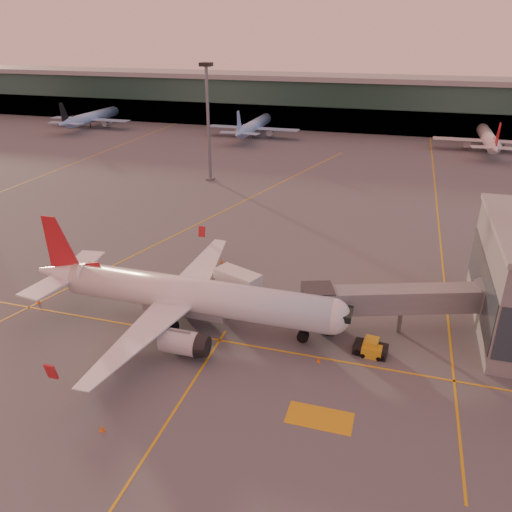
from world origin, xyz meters
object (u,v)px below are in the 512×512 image
(main_airplane, at_px, (185,296))
(pushback_tug, at_px, (371,348))
(catering_truck, at_px, (238,286))
(gpu_cart, at_px, (372,352))

(main_airplane, xyz_separation_m, pushback_tug, (21.47, 0.12, -3.10))
(main_airplane, bearing_deg, pushback_tug, 0.38)
(main_airplane, bearing_deg, catering_truck, 54.21)
(main_airplane, xyz_separation_m, catering_truck, (4.44, 6.14, -1.22))
(main_airplane, height_order, pushback_tug, main_airplane)
(main_airplane, distance_m, pushback_tug, 21.70)
(main_airplane, distance_m, gpu_cart, 21.87)
(gpu_cart, bearing_deg, main_airplane, -177.60)
(catering_truck, xyz_separation_m, pushback_tug, (17.04, -6.02, -1.88))
(catering_truck, bearing_deg, pushback_tug, 2.87)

